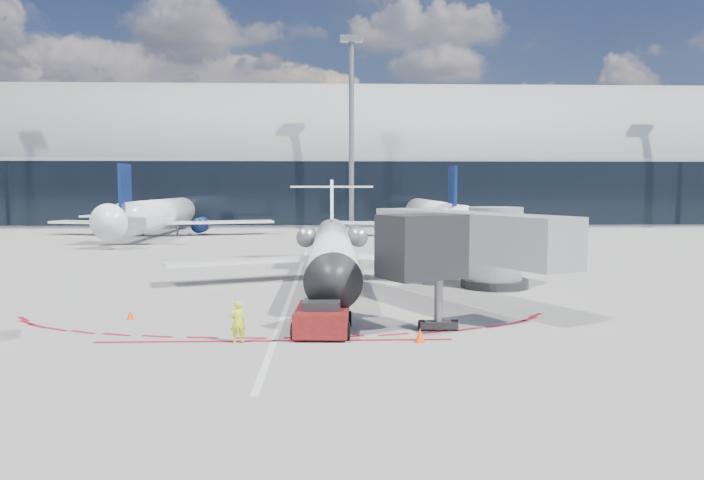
{
  "coord_description": "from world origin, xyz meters",
  "views": [
    {
      "loc": [
        2.23,
        -35.71,
        6.08
      ],
      "look_at": [
        3.43,
        -0.46,
        3.01
      ],
      "focal_mm": 32.0,
      "sensor_mm": 36.0,
      "label": 1
    }
  ],
  "objects": [
    {
      "name": "regional_jet",
      "position": [
        2.32,
        3.37,
        2.18
      ],
      "size": [
        21.12,
        26.04,
        6.52
      ],
      "color": "white",
      "rests_on": "ground"
    },
    {
      "name": "pushback_tug",
      "position": [
        1.87,
        -10.21,
        0.63
      ],
      "size": [
        2.49,
        5.51,
        1.42
      ],
      "rotation": [
        0.0,
        0.0,
        -0.05
      ],
      "color": "#560C0F",
      "rests_on": "ground"
    },
    {
      "name": "safety_cone_right",
      "position": [
        5.68,
        -11.88,
        0.28
      ],
      "size": [
        0.4,
        0.4,
        0.55
      ],
      "primitive_type": "cone",
      "color": "#FF5205",
      "rests_on": "ground"
    },
    {
      "name": "light_mast_centre",
      "position": [
        5.0,
        48.0,
        12.5
      ],
      "size": [
        0.7,
        0.7,
        25.0
      ],
      "primitive_type": "cylinder",
      "color": "gray",
      "rests_on": "ground"
    },
    {
      "name": "bg_airliner_0",
      "position": [
        -18.56,
        42.18,
        5.17
      ],
      "size": [
        31.97,
        33.86,
        10.34
      ],
      "primitive_type": null,
      "color": "white",
      "rests_on": "ground"
    },
    {
      "name": "apron_stop_bar",
      "position": [
        0.0,
        -11.5,
        0.01
      ],
      "size": [
        14.0,
        0.25,
        0.01
      ],
      "primitive_type": "cube",
      "color": "maroon",
      "rests_on": "ground"
    },
    {
      "name": "safety_cone_left",
      "position": [
        -6.9,
        -7.31,
        0.23
      ],
      "size": [
        0.32,
        0.32,
        0.45
      ],
      "primitive_type": "cone",
      "color": "#FF5205",
      "rests_on": "ground"
    },
    {
      "name": "bg_airliner_1",
      "position": [
        14.51,
        40.41,
        5.01
      ],
      "size": [
        31.0,
        32.83,
        10.03
      ],
      "primitive_type": null,
      "color": "white",
      "rests_on": "ground"
    },
    {
      "name": "apron_centerline",
      "position": [
        0.0,
        2.0,
        0.01
      ],
      "size": [
        0.25,
        40.0,
        0.01
      ],
      "primitive_type": "cube",
      "color": "silver",
      "rests_on": "ground"
    },
    {
      "name": "jet_bridge",
      "position": [
        9.79,
        -3.01,
        3.01
      ],
      "size": [
        10.03,
        15.2,
        4.9
      ],
      "color": "gray",
      "rests_on": "ground"
    },
    {
      "name": "terminal_building",
      "position": [
        0.0,
        64.97,
        8.52
      ],
      "size": [
        150.0,
        24.15,
        24.0
      ],
      "color": "gray",
      "rests_on": "ground"
    },
    {
      "name": "ramp_worker",
      "position": [
        -1.37,
        -11.76,
        0.83
      ],
      "size": [
        0.7,
        0.56,
        1.67
      ],
      "primitive_type": "imported",
      "rotation": [
        0.0,
        0.0,
        3.43
      ],
      "color": "#E1FF1A",
      "rests_on": "ground"
    },
    {
      "name": "ground",
      "position": [
        0.0,
        0.0,
        0.0
      ],
      "size": [
        260.0,
        260.0,
        0.0
      ],
      "primitive_type": "plane",
      "color": "slate",
      "rests_on": "ground"
    }
  ]
}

